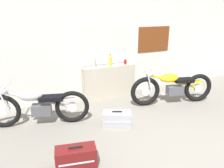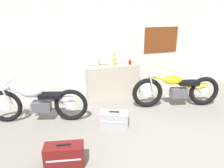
# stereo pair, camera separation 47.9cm
# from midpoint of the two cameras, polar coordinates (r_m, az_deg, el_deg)

# --- Properties ---
(ground_plane) EXTENTS (24.00, 24.00, 0.00)m
(ground_plane) POSITION_cam_midpoint_polar(r_m,az_deg,el_deg) (3.80, 20.83, -19.14)
(ground_plane) COLOR gray
(wall_back) EXTENTS (10.00, 0.07, 2.80)m
(wall_back) POSITION_cam_midpoint_polar(r_m,az_deg,el_deg) (5.88, -0.70, 10.66)
(wall_back) COLOR silver
(wall_back) RESTS_ON ground_plane
(sill_counter) EXTENTS (1.42, 0.28, 0.86)m
(sill_counter) POSITION_cam_midpoint_polar(r_m,az_deg,el_deg) (5.82, -3.16, 0.69)
(sill_counter) COLOR #B7AD99
(sill_counter) RESTS_ON ground_plane
(bottle_leftmost) EXTENTS (0.07, 0.07, 0.32)m
(bottle_leftmost) POSITION_cam_midpoint_polar(r_m,az_deg,el_deg) (5.59, -7.12, 5.88)
(bottle_leftmost) COLOR #B7B2A8
(bottle_leftmost) RESTS_ON sill_counter
(bottle_left_center) EXTENTS (0.08, 0.08, 0.30)m
(bottle_left_center) POSITION_cam_midpoint_polar(r_m,az_deg,el_deg) (5.65, -2.88, 6.06)
(bottle_left_center) COLOR gold
(bottle_left_center) RESTS_ON sill_counter
(bottle_center) EXTENTS (0.07, 0.07, 0.16)m
(bottle_center) POSITION_cam_midpoint_polar(r_m,az_deg,el_deg) (5.82, 1.14, 5.85)
(bottle_center) COLOR maroon
(bottle_center) RESTS_ON sill_counter
(motorcycle_yellow) EXTENTS (2.10, 0.73, 0.91)m
(motorcycle_yellow) POSITION_cam_midpoint_polar(r_m,az_deg,el_deg) (5.52, 13.15, -0.87)
(motorcycle_yellow) COLOR black
(motorcycle_yellow) RESTS_ON ground_plane
(motorcycle_silver) EXTENTS (2.01, 0.76, 0.88)m
(motorcycle_silver) POSITION_cam_midpoint_polar(r_m,az_deg,el_deg) (4.73, -21.60, -5.38)
(motorcycle_silver) COLOR black
(motorcycle_silver) RESTS_ON ground_plane
(hard_case_darkred) EXTENTS (0.64, 0.37, 0.37)m
(hard_case_darkred) POSITION_cam_midpoint_polar(r_m,az_deg,el_deg) (3.51, -13.47, -18.34)
(hard_case_darkred) COLOR maroon
(hard_case_darkred) RESTS_ON ground_plane
(hard_case_silver) EXTENTS (0.64, 0.49, 0.31)m
(hard_case_silver) POSITION_cam_midpoint_polar(r_m,az_deg,el_deg) (4.50, -1.75, -9.08)
(hard_case_silver) COLOR #9E9EA3
(hard_case_silver) RESTS_ON ground_plane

